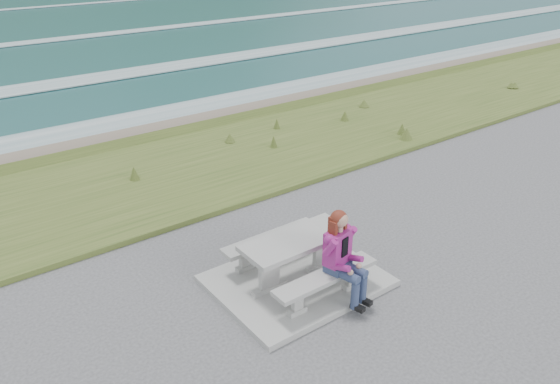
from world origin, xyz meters
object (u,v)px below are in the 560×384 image
(seated_woman, at_px, (345,268))
(bench_landward, at_px, (326,280))
(picnic_table, at_px, (297,247))
(bench_seaward, at_px, (271,241))

(seated_woman, bearing_deg, bench_landward, 140.31)
(bench_landward, bearing_deg, picnic_table, 90.00)
(picnic_table, distance_m, seated_woman, 0.88)
(picnic_table, relative_size, seated_woman, 1.24)
(bench_seaward, bearing_deg, bench_landward, -90.00)
(picnic_table, relative_size, bench_seaward, 1.00)
(seated_woman, bearing_deg, picnic_table, 95.10)
(picnic_table, distance_m, bench_landward, 0.74)
(picnic_table, bearing_deg, bench_seaward, 90.00)
(bench_landward, height_order, seated_woman, seated_woman)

